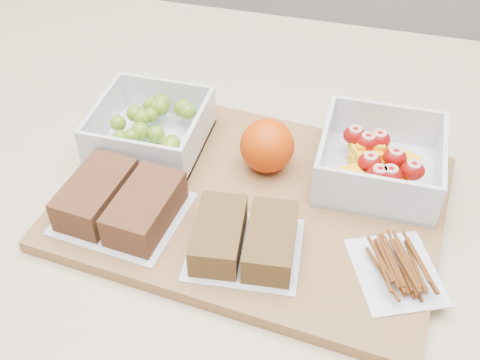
{
  "coord_description": "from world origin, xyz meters",
  "views": [
    {
      "loc": [
        0.12,
        -0.47,
        1.4
      ],
      "look_at": [
        -0.01,
        0.01,
        0.93
      ],
      "focal_mm": 45.0,
      "sensor_mm": 36.0,
      "label": 1
    }
  ],
  "objects_px": {
    "cutting_board": "(252,202)",
    "pretzel_bag": "(398,266)",
    "orange": "(267,146)",
    "sandwich_bag_center": "(245,239)",
    "grape_container": "(152,128)",
    "sandwich_bag_left": "(121,202)",
    "fruit_container": "(379,162)"
  },
  "relations": [
    {
      "from": "cutting_board",
      "to": "orange",
      "type": "relative_size",
      "value": 6.54
    },
    {
      "from": "grape_container",
      "to": "cutting_board",
      "type": "bearing_deg",
      "value": -23.58
    },
    {
      "from": "sandwich_bag_center",
      "to": "pretzel_bag",
      "type": "bearing_deg",
      "value": 3.86
    },
    {
      "from": "orange",
      "to": "sandwich_bag_center",
      "type": "relative_size",
      "value": 0.51
    },
    {
      "from": "sandwich_bag_left",
      "to": "sandwich_bag_center",
      "type": "height_order",
      "value": "sandwich_bag_left"
    },
    {
      "from": "grape_container",
      "to": "sandwich_bag_left",
      "type": "height_order",
      "value": "grape_container"
    },
    {
      "from": "grape_container",
      "to": "pretzel_bag",
      "type": "xyz_separation_m",
      "value": [
        0.31,
        -0.13,
        -0.01
      ]
    },
    {
      "from": "sandwich_bag_center",
      "to": "grape_container",
      "type": "bearing_deg",
      "value": 137.64
    },
    {
      "from": "fruit_container",
      "to": "sandwich_bag_center",
      "type": "bearing_deg",
      "value": -129.37
    },
    {
      "from": "orange",
      "to": "sandwich_bag_center",
      "type": "height_order",
      "value": "orange"
    },
    {
      "from": "fruit_container",
      "to": "grape_container",
      "type": "bearing_deg",
      "value": -178.28
    },
    {
      "from": "sandwich_bag_left",
      "to": "sandwich_bag_center",
      "type": "relative_size",
      "value": 1.13
    },
    {
      "from": "fruit_container",
      "to": "orange",
      "type": "bearing_deg",
      "value": -173.31
    },
    {
      "from": "sandwich_bag_center",
      "to": "fruit_container",
      "type": "bearing_deg",
      "value": 50.63
    },
    {
      "from": "fruit_container",
      "to": "sandwich_bag_left",
      "type": "xyz_separation_m",
      "value": [
        -0.26,
        -0.13,
        -0.0
      ]
    },
    {
      "from": "cutting_board",
      "to": "orange",
      "type": "height_order",
      "value": "orange"
    },
    {
      "from": "sandwich_bag_left",
      "to": "fruit_container",
      "type": "bearing_deg",
      "value": 26.74
    },
    {
      "from": "sandwich_bag_left",
      "to": "pretzel_bag",
      "type": "distance_m",
      "value": 0.3
    },
    {
      "from": "sandwich_bag_left",
      "to": "pretzel_bag",
      "type": "bearing_deg",
      "value": -0.92
    },
    {
      "from": "pretzel_bag",
      "to": "sandwich_bag_left",
      "type": "bearing_deg",
      "value": 179.08
    },
    {
      "from": "cutting_board",
      "to": "pretzel_bag",
      "type": "height_order",
      "value": "pretzel_bag"
    },
    {
      "from": "grape_container",
      "to": "fruit_container",
      "type": "distance_m",
      "value": 0.28
    },
    {
      "from": "orange",
      "to": "grape_container",
      "type": "bearing_deg",
      "value": 177.31
    },
    {
      "from": "fruit_container",
      "to": "pretzel_bag",
      "type": "xyz_separation_m",
      "value": [
        0.03,
        -0.14,
        -0.01
      ]
    },
    {
      "from": "grape_container",
      "to": "fruit_container",
      "type": "xyz_separation_m",
      "value": [
        0.28,
        0.01,
        -0.0
      ]
    },
    {
      "from": "sandwich_bag_left",
      "to": "cutting_board",
      "type": "bearing_deg",
      "value": 25.38
    },
    {
      "from": "fruit_container",
      "to": "pretzel_bag",
      "type": "distance_m",
      "value": 0.14
    },
    {
      "from": "grape_container",
      "to": "pretzel_bag",
      "type": "relative_size",
      "value": 1.06
    },
    {
      "from": "sandwich_bag_left",
      "to": "grape_container",
      "type": "bearing_deg",
      "value": 95.01
    },
    {
      "from": "cutting_board",
      "to": "grape_container",
      "type": "distance_m",
      "value": 0.16
    },
    {
      "from": "grape_container",
      "to": "orange",
      "type": "bearing_deg",
      "value": -2.69
    },
    {
      "from": "cutting_board",
      "to": "grape_container",
      "type": "relative_size",
      "value": 3.25
    }
  ]
}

